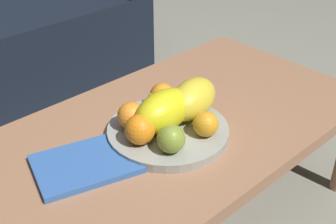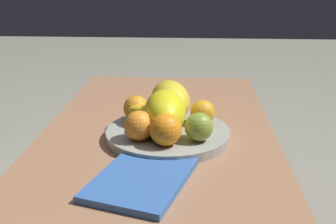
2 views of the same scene
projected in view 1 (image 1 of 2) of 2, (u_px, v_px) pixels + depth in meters
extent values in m
plane|color=gray|center=(172.00, 223.00, 1.51)|extent=(8.00, 8.00, 0.00)
cube|color=#9C6C4D|center=(173.00, 130.00, 1.32)|extent=(1.18, 0.65, 0.04)
cylinder|color=#936A47|center=(221.00, 89.00, 1.92)|extent=(0.05, 0.05, 0.35)
cylinder|color=#9B9D95|center=(168.00, 131.00, 1.25)|extent=(0.33, 0.33, 0.03)
ellipsoid|color=yellow|center=(164.00, 111.00, 1.22)|extent=(0.20, 0.12, 0.11)
ellipsoid|color=yellow|center=(192.00, 99.00, 1.27)|extent=(0.20, 0.15, 0.11)
sphere|color=orange|center=(206.00, 124.00, 1.20)|extent=(0.07, 0.07, 0.07)
sphere|color=orange|center=(140.00, 129.00, 1.17)|extent=(0.08, 0.08, 0.08)
sphere|color=orange|center=(162.00, 95.00, 1.32)|extent=(0.07, 0.07, 0.07)
sphere|color=orange|center=(131.00, 116.00, 1.22)|extent=(0.08, 0.08, 0.08)
sphere|color=olive|center=(171.00, 139.00, 1.14)|extent=(0.07, 0.07, 0.07)
ellipsoid|color=yellow|center=(166.00, 115.00, 1.27)|extent=(0.15, 0.07, 0.03)
ellipsoid|color=yellow|center=(160.00, 115.00, 1.27)|extent=(0.15, 0.09, 0.03)
ellipsoid|color=yellow|center=(156.00, 108.00, 1.25)|extent=(0.10, 0.15, 0.03)
cube|color=#3665B1|center=(86.00, 164.00, 1.14)|extent=(0.29, 0.24, 0.02)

